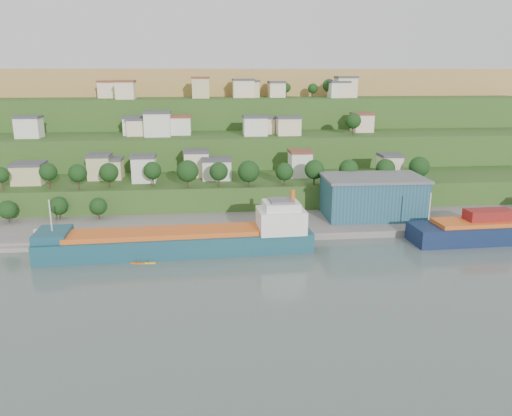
{
  "coord_description": "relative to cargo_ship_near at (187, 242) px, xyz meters",
  "views": [
    {
      "loc": [
        -2.64,
        -116.71,
        45.54
      ],
      "look_at": [
        10.82,
        15.0,
        9.92
      ],
      "focal_mm": 35.0,
      "sensor_mm": 36.0,
      "label": 1
    }
  ],
  "objects": [
    {
      "name": "hillside",
      "position": [
        8.19,
        160.04,
        -2.83
      ],
      "size": [
        360.0,
        211.51,
        96.0
      ],
      "color": "#284719",
      "rests_on": "ground"
    },
    {
      "name": "kayak_yellow",
      "position": [
        -9.18,
        -7.07,
        -2.67
      ],
      "size": [
        3.34,
        0.74,
        0.83
      ],
      "rotation": [
        0.0,
        0.0,
        -0.05
      ],
      "color": "yellow",
      "rests_on": "ground"
    },
    {
      "name": "quay",
      "position": [
        28.17,
        19.35,
        -2.91
      ],
      "size": [
        220.0,
        26.0,
        4.0
      ],
      "primitive_type": "cube",
      "color": "slate",
      "rests_on": "ground"
    },
    {
      "name": "kayak_orange",
      "position": [
        -11.91,
        -6.92,
        -2.65
      ],
      "size": [
        3.68,
        1.32,
        0.91
      ],
      "rotation": [
        0.0,
        0.0,
        -0.19
      ],
      "color": "#D75A13",
      "rests_on": "ground"
    },
    {
      "name": "warehouse",
      "position": [
        57.47,
        22.35,
        5.52
      ],
      "size": [
        31.42,
        19.69,
        12.8
      ],
      "rotation": [
        0.0,
        0.0,
        -0.02
      ],
      "color": "navy",
      "rests_on": "quay"
    },
    {
      "name": "dinghy",
      "position": [
        -34.83,
        11.66,
        -1.26
      ],
      "size": [
        4.81,
        2.93,
        0.9
      ],
      "primitive_type": "cube",
      "rotation": [
        0.0,
        0.0,
        0.29
      ],
      "color": "silver",
      "rests_on": "pebble_beach"
    },
    {
      "name": "caravan",
      "position": [
        -39.63,
        12.3,
        -0.38
      ],
      "size": [
        6.19,
        4.35,
        2.67
      ],
      "primitive_type": "cube",
      "rotation": [
        0.0,
        0.0,
        0.39
      ],
      "color": "white",
      "rests_on": "pebble_beach"
    },
    {
      "name": "pebble_beach",
      "position": [
        -46.83,
        13.35,
        -2.91
      ],
      "size": [
        40.0,
        18.0,
        2.4
      ],
      "primitive_type": "cube",
      "color": "slate",
      "rests_on": "ground"
    },
    {
      "name": "cargo_ship_near",
      "position": [
        0.0,
        0.0,
        0.0
      ],
      "size": [
        71.36,
        14.04,
        18.24
      ],
      "rotation": [
        0.0,
        0.0,
        0.04
      ],
      "color": "#153E51",
      "rests_on": "ground"
    },
    {
      "name": "ground",
      "position": [
        8.17,
        -8.65,
        -2.91
      ],
      "size": [
        500.0,
        500.0,
        0.0
      ],
      "primitive_type": "plane",
      "color": "#4C5D57",
      "rests_on": "ground"
    }
  ]
}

